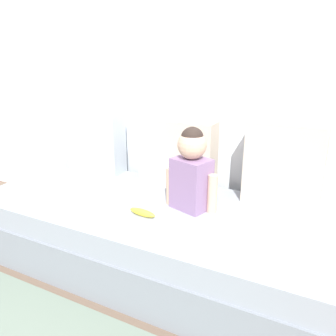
{
  "coord_description": "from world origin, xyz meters",
  "views": [
    {
      "loc": [
        0.96,
        -1.64,
        1.29
      ],
      "look_at": [
        0.11,
        0.0,
        0.66
      ],
      "focal_mm": 36.93,
      "sensor_mm": 36.0,
      "label": 1
    }
  ],
  "objects_px": {
    "throw_pillow_center": "(178,153)",
    "banana": "(142,212)",
    "toddler": "(191,169)",
    "couch": "(152,235)",
    "throw_pillow_left": "(96,142)",
    "throw_pillow_right": "(284,165)"
  },
  "relations": [
    {
      "from": "throw_pillow_left",
      "to": "throw_pillow_right",
      "type": "height_order",
      "value": "throw_pillow_right"
    },
    {
      "from": "couch",
      "to": "throw_pillow_right",
      "type": "xyz_separation_m",
      "value": [
        0.69,
        0.37,
        0.45
      ]
    },
    {
      "from": "throw_pillow_center",
      "to": "toddler",
      "type": "bearing_deg",
      "value": -52.28
    },
    {
      "from": "throw_pillow_left",
      "to": "banana",
      "type": "bearing_deg",
      "value": -35.81
    },
    {
      "from": "toddler",
      "to": "couch",
      "type": "bearing_deg",
      "value": -163.27
    },
    {
      "from": "couch",
      "to": "throw_pillow_right",
      "type": "height_order",
      "value": "throw_pillow_right"
    },
    {
      "from": "toddler",
      "to": "banana",
      "type": "height_order",
      "value": "toddler"
    },
    {
      "from": "throw_pillow_left",
      "to": "toddler",
      "type": "distance_m",
      "value": 0.96
    },
    {
      "from": "toddler",
      "to": "throw_pillow_left",
      "type": "bearing_deg",
      "value": 162.04
    },
    {
      "from": "throw_pillow_center",
      "to": "throw_pillow_right",
      "type": "height_order",
      "value": "throw_pillow_right"
    },
    {
      "from": "throw_pillow_left",
      "to": "toddler",
      "type": "xyz_separation_m",
      "value": [
        0.92,
        -0.3,
        0.02
      ]
    },
    {
      "from": "couch",
      "to": "toddler",
      "type": "bearing_deg",
      "value": 16.73
    },
    {
      "from": "toddler",
      "to": "banana",
      "type": "relative_size",
      "value": 2.85
    },
    {
      "from": "couch",
      "to": "throw_pillow_left",
      "type": "height_order",
      "value": "throw_pillow_left"
    },
    {
      "from": "throw_pillow_center",
      "to": "banana",
      "type": "relative_size",
      "value": 3.04
    },
    {
      "from": "throw_pillow_center",
      "to": "toddler",
      "type": "relative_size",
      "value": 1.07
    },
    {
      "from": "banana",
      "to": "throw_pillow_center",
      "type": "bearing_deg",
      "value": 93.45
    },
    {
      "from": "throw_pillow_right",
      "to": "toddler",
      "type": "relative_size",
      "value": 1.03
    },
    {
      "from": "couch",
      "to": "banana",
      "type": "height_order",
      "value": "banana"
    },
    {
      "from": "throw_pillow_center",
      "to": "banana",
      "type": "distance_m",
      "value": 0.56
    },
    {
      "from": "throw_pillow_center",
      "to": "banana",
      "type": "xyz_separation_m",
      "value": [
        0.03,
        -0.52,
        -0.21
      ]
    },
    {
      "from": "throw_pillow_left",
      "to": "banana",
      "type": "height_order",
      "value": "throw_pillow_left"
    }
  ]
}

